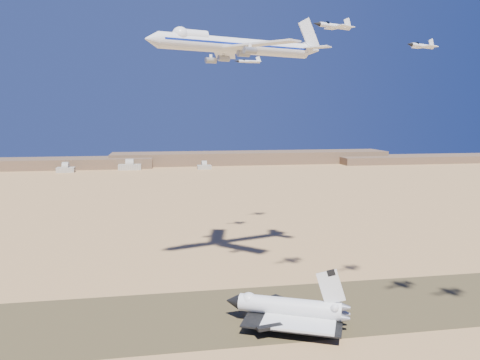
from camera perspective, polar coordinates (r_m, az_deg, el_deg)
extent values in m
plane|color=tan|center=(177.56, -2.01, -16.12)|extent=(1200.00, 1200.00, 0.00)
cube|color=brown|center=(177.55, -2.01, -16.11)|extent=(600.00, 50.00, 0.06)
cube|color=brown|center=(711.89, -26.10, 1.75)|extent=(380.00, 60.00, 14.00)
cube|color=brown|center=(717.89, 1.46, 2.74)|extent=(420.00, 60.00, 18.00)
cube|color=brown|center=(795.47, 22.12, 2.41)|extent=(300.00, 60.00, 11.00)
cube|color=#ABA698|center=(645.36, -20.46, 1.17)|extent=(22.00, 14.00, 6.50)
cube|color=#ABA698|center=(650.49, -13.28, 1.55)|extent=(30.00, 15.00, 7.50)
cube|color=#ABA698|center=(642.60, -4.39, 1.57)|extent=(19.00, 12.50, 5.50)
cylinder|color=white|center=(168.33, 5.95, -15.12)|extent=(34.27, 20.00, 6.10)
cone|color=black|center=(172.07, -0.82, -14.55)|extent=(6.87, 7.31, 5.80)
sphere|color=white|center=(170.44, 1.08, -14.46)|extent=(5.67, 5.67, 5.67)
cube|color=white|center=(168.80, 7.46, -16.00)|extent=(32.66, 33.74, 0.98)
cube|color=black|center=(169.24, 6.69, -16.10)|extent=(40.59, 37.35, 0.54)
cube|color=white|center=(163.91, 11.01, -12.67)|extent=(9.51, 4.88, 12.55)
cylinder|color=gray|center=(172.67, 1.08, -16.20)|extent=(0.39, 0.39, 3.49)
cylinder|color=black|center=(173.13, 1.07, -16.54)|extent=(1.29, 0.94, 1.20)
cylinder|color=gray|center=(164.60, 7.99, -17.53)|extent=(0.39, 0.39, 3.49)
cylinder|color=black|center=(165.09, 7.98, -17.89)|extent=(1.29, 0.94, 1.20)
cylinder|color=gray|center=(174.47, 8.41, -16.02)|extent=(0.39, 0.39, 3.49)
cylinder|color=black|center=(174.93, 8.40, -16.36)|extent=(1.29, 0.94, 1.20)
cylinder|color=white|center=(200.83, -0.32, 16.03)|extent=(66.68, 26.75, 6.40)
cone|color=white|center=(187.06, -10.72, 16.51)|extent=(6.70, 7.61, 6.40)
sphere|color=white|center=(191.12, -7.29, 17.09)|extent=(6.60, 6.60, 6.60)
cube|color=white|center=(187.75, 2.58, 16.23)|extent=(27.74, 27.38, 0.70)
cube|color=white|center=(215.72, -1.86, 15.13)|extent=(14.21, 31.10, 0.70)
cube|color=white|center=(214.52, 9.42, 15.67)|extent=(11.83, 11.46, 0.50)
cube|color=white|center=(224.95, 7.35, 15.33)|extent=(7.71, 11.91, 0.50)
cube|color=white|center=(220.67, 8.39, 17.17)|extent=(11.07, 4.13, 14.28)
cylinder|color=gray|center=(191.45, 0.41, 15.17)|extent=(5.55, 3.99, 2.60)
cylinder|color=gray|center=(182.67, 1.22, 15.53)|extent=(5.55, 3.99, 2.60)
cylinder|color=gray|center=(207.37, -2.01, 14.59)|extent=(5.55, 3.99, 2.60)
cylinder|color=gray|center=(214.63, -3.58, 14.35)|extent=(5.55, 3.99, 2.60)
imported|color=#DA420C|center=(166.34, 8.93, -17.56)|extent=(0.57, 0.75, 1.83)
imported|color=#DA420C|center=(165.54, 9.53, -17.70)|extent=(1.01, 0.98, 1.84)
imported|color=#DA420C|center=(165.65, 9.80, -17.73)|extent=(0.92, 1.06, 1.62)
cylinder|color=white|center=(167.30, 11.47, 17.91)|extent=(12.81, 6.25, 1.54)
cone|color=black|center=(162.15, 9.31, 18.29)|extent=(3.18, 2.37, 1.43)
sphere|color=black|center=(165.23, 10.59, 18.25)|extent=(1.54, 1.54, 1.54)
cube|color=white|center=(167.99, 11.75, 17.78)|extent=(6.79, 9.57, 0.27)
cube|color=white|center=(171.00, 12.88, 17.64)|extent=(4.25, 5.99, 0.22)
cube|color=white|center=(171.43, 12.95, 18.14)|extent=(3.19, 1.47, 3.71)
cylinder|color=white|center=(167.13, 21.34, 14.98)|extent=(10.40, 5.52, 1.26)
cone|color=black|center=(161.93, 19.97, 15.29)|extent=(2.62, 2.02, 1.17)
sphere|color=black|center=(165.01, 20.79, 15.26)|extent=(1.26, 1.26, 1.26)
cube|color=white|center=(167.83, 21.51, 14.87)|extent=(5.80, 7.87, 0.23)
cube|color=white|center=(170.79, 22.23, 14.77)|extent=(3.63, 4.92, 0.18)
cube|color=white|center=(171.11, 22.29, 15.18)|extent=(2.58, 1.31, 3.05)
cylinder|color=white|center=(248.24, 1.13, 14.24)|extent=(11.55, 3.01, 1.34)
cone|color=black|center=(246.04, -0.43, 14.30)|extent=(2.64, 1.59, 1.24)
sphere|color=black|center=(247.35, 0.48, 14.38)|extent=(1.34, 1.34, 1.34)
cube|color=white|center=(248.54, 1.34, 14.19)|extent=(4.43, 8.06, 0.24)
cube|color=white|center=(249.87, 2.20, 14.20)|extent=(2.78, 5.04, 0.19)
cube|color=white|center=(250.09, 2.24, 14.50)|extent=(2.90, 0.66, 3.24)
cylinder|color=white|center=(275.19, 4.32, 15.10)|extent=(11.94, 4.68, 1.40)
cone|color=black|center=(271.65, 2.96, 15.21)|extent=(2.86, 1.97, 1.30)
sphere|color=black|center=(273.77, 3.76, 15.25)|extent=(1.40, 1.40, 1.40)
cube|color=white|center=(275.67, 4.51, 15.05)|extent=(5.59, 8.67, 0.25)
cube|color=white|center=(277.74, 5.24, 15.03)|extent=(3.51, 5.42, 0.20)
cube|color=white|center=(278.02, 5.28, 15.31)|extent=(2.98, 1.08, 3.39)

